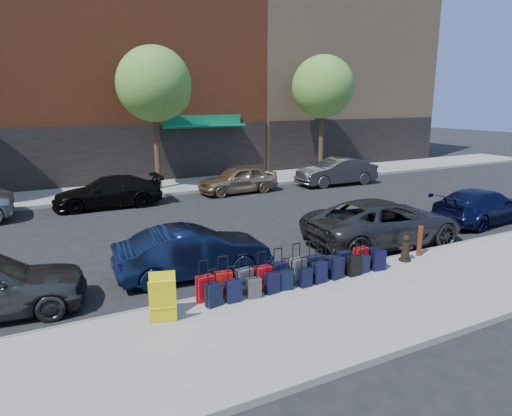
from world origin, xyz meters
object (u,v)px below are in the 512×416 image
bollard (420,241)px  car_far_1 (108,192)px  car_near_2 (384,222)px  display_rack (163,299)px  car_near_1 (193,252)px  car_near_3 (482,206)px  tree_center (157,86)px  fire_hydrant (406,249)px  tree_right (325,89)px  suitcase_front_5 (298,270)px  car_far_3 (336,171)px  car_far_2 (238,179)px

bollard → car_far_1: (-6.95, 11.66, 0.07)m
bollard → car_near_2: (0.15, 1.70, 0.14)m
display_rack → car_near_1: size_ratio=0.24×
bollard → car_near_3: car_near_3 is taller
tree_center → car_near_1: tree_center is taller
display_rack → car_far_1: car_far_1 is taller
car_near_3 → car_far_1: size_ratio=0.98×
fire_hydrant → car_near_1: bearing=-175.9°
tree_center → tree_right: bearing=0.0°
suitcase_front_5 → car_near_2: bearing=10.4°
display_rack → car_near_2: bearing=31.5°
car_near_3 → bollard: bearing=104.7°
tree_right → car_near_2: bearing=-117.7°
tree_right → suitcase_front_5: bearing=-127.9°
bollard → car_near_1: car_near_1 is taller
tree_right → suitcase_front_5: (-11.15, -14.34, -4.93)m
tree_center → car_near_1: bearing=-102.5°
suitcase_front_5 → fire_hydrant: 3.67m
tree_right → car_near_3: tree_right is taller
suitcase_front_5 → car_near_3: (9.90, 2.04, 0.20)m
tree_center → tree_right: size_ratio=1.00×
car_far_3 → suitcase_front_5: bearing=-38.5°
display_rack → car_near_1: car_near_1 is taller
suitcase_front_5 → bollard: 4.39m
display_rack → car_far_1: (1.10, 12.12, 0.05)m
bollard → display_rack: bearing=-176.7°
tree_center → fire_hydrant: (3.01, -14.44, -4.91)m
tree_right → car_near_1: (-13.24, -12.32, -4.72)m
bollard → car_far_3: bearing=63.7°
car_far_1 → car_far_3: bearing=90.6°
car_near_1 → car_near_3: bearing=-86.2°
car_near_1 → suitcase_front_5: bearing=-130.4°
bollard → car_near_2: 1.72m
fire_hydrant → car_near_2: (0.88, 1.85, 0.25)m
tree_right → car_far_1: (-13.72, -2.63, -4.72)m
bollard → display_rack: size_ratio=0.91×
display_rack → car_far_3: size_ratio=0.21×
tree_center → car_near_3: size_ratio=1.56×
fire_hydrant → car_far_3: bearing=85.5°
suitcase_front_5 → bollard: suitcase_front_5 is taller
car_far_1 → car_far_2: (6.57, 0.16, 0.02)m
tree_right → fire_hydrant: 16.99m
bollard → tree_center: bearing=104.6°
fire_hydrant → car_near_1: size_ratio=0.18×
car_near_2 → car_far_2: size_ratio=1.31×
car_near_2 → display_rack: bearing=108.1°
car_far_1 → car_far_2: bearing=93.5°
tree_right → bollard: 16.53m
bollard → display_rack: (-8.05, -0.46, 0.03)m
suitcase_front_5 → car_near_1: size_ratio=0.25×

